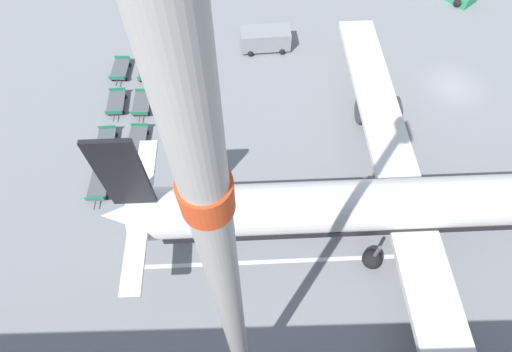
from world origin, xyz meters
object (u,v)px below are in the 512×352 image
at_px(baggage_dolly_row_near_col_b, 116,103).
at_px(baggage_dolly_row_near_col_c, 106,142).
at_px(baggage_dolly_row_near_col_d, 99,185).
at_px(baggage_dolly_row_mid_a_col_d, 132,185).
at_px(baggage_dolly_row_mid_a_col_b, 142,104).
at_px(airplane, 424,205).
at_px(baggage_dolly_row_near_col_a, 120,70).
at_px(baggage_dolly_row_mid_a_col_a, 148,70).
at_px(baggage_dolly_row_mid_a_col_c, 137,139).
at_px(apron_light_mast, 233,320).
at_px(service_van, 265,39).

relative_size(baggage_dolly_row_near_col_b, baggage_dolly_row_near_col_c, 1.00).
xyz_separation_m(baggage_dolly_row_near_col_c, baggage_dolly_row_near_col_d, (4.14, 0.21, 0.00)).
bearing_deg(baggage_dolly_row_mid_a_col_d, baggage_dolly_row_near_col_c, -146.73).
xyz_separation_m(baggage_dolly_row_near_col_c, baggage_dolly_row_mid_a_col_b, (-4.18, 2.42, 0.00)).
distance_m(airplane, baggage_dolly_row_near_col_a, 28.81).
relative_size(airplane, baggage_dolly_row_near_col_a, 12.30).
distance_m(baggage_dolly_row_mid_a_col_a, baggage_dolly_row_mid_a_col_d, 12.55).
distance_m(baggage_dolly_row_mid_a_col_a, baggage_dolly_row_mid_a_col_c, 8.15).
bearing_deg(airplane, baggage_dolly_row_mid_a_col_d, -100.51).
xyz_separation_m(baggage_dolly_row_near_col_d, apron_light_mast, (13.55, 11.04, 14.83)).
bearing_deg(baggage_dolly_row_mid_a_col_d, baggage_dolly_row_near_col_a, -167.16).
bearing_deg(baggage_dolly_row_near_col_d, baggage_dolly_row_near_col_b, -179.56).
distance_m(service_van, baggage_dolly_row_mid_a_col_b, 13.50).
bearing_deg(baggage_dolly_row_near_col_c, baggage_dolly_row_mid_a_col_d, 33.27).
xyz_separation_m(baggage_dolly_row_near_col_b, baggage_dolly_row_mid_a_col_b, (0.16, 2.27, 0.00)).
bearing_deg(baggage_dolly_row_mid_a_col_b, baggage_dolly_row_mid_a_col_d, 2.24).
bearing_deg(apron_light_mast, baggage_dolly_row_near_col_b, -153.25).
xyz_separation_m(service_van, baggage_dolly_row_mid_a_col_b, (7.57, -11.16, -0.66)).
relative_size(baggage_dolly_row_near_col_a, baggage_dolly_row_near_col_c, 1.00).
bearing_deg(baggage_dolly_row_near_col_b, baggage_dolly_row_near_col_a, -175.91).
bearing_deg(baggage_dolly_row_near_col_c, baggage_dolly_row_near_col_a, -178.98).
bearing_deg(baggage_dolly_row_mid_a_col_d, baggage_dolly_row_mid_a_col_a, -178.50).
bearing_deg(airplane, baggage_dolly_row_mid_a_col_c, -111.59).
xyz_separation_m(baggage_dolly_row_near_col_d, baggage_dolly_row_mid_a_col_d, (0.04, 2.53, 0.00)).
bearing_deg(baggage_dolly_row_near_col_c, service_van, 130.88).
distance_m(airplane, baggage_dolly_row_mid_a_col_d, 21.09).
height_order(airplane, apron_light_mast, apron_light_mast).
xyz_separation_m(baggage_dolly_row_near_col_a, baggage_dolly_row_mid_a_col_a, (0.15, 2.57, 0.00)).
height_order(service_van, baggage_dolly_row_near_col_a, service_van).
relative_size(service_van, baggage_dolly_row_near_col_d, 1.40).
bearing_deg(airplane, service_van, -153.81).
relative_size(airplane, baggage_dolly_row_near_col_c, 12.29).
height_order(baggage_dolly_row_near_col_d, baggage_dolly_row_mid_a_col_c, same).
relative_size(baggage_dolly_row_near_col_b, baggage_dolly_row_mid_a_col_b, 1.01).
xyz_separation_m(airplane, baggage_dolly_row_mid_a_col_c, (-8.20, -20.72, -2.91)).
bearing_deg(baggage_dolly_row_mid_a_col_b, baggage_dolly_row_near_col_b, -94.05).
bearing_deg(airplane, apron_light_mast, -51.14).
relative_size(service_van, baggage_dolly_row_mid_a_col_c, 1.40).
relative_size(baggage_dolly_row_near_col_d, apron_light_mast, 0.12).
height_order(airplane, baggage_dolly_row_mid_a_col_c, airplane).
bearing_deg(baggage_dolly_row_mid_a_col_b, apron_light_mast, 22.00).
bearing_deg(baggage_dolly_row_near_col_b, service_van, 118.89).
relative_size(baggage_dolly_row_near_col_d, baggage_dolly_row_mid_a_col_b, 1.00).
bearing_deg(service_van, baggage_dolly_row_mid_a_col_d, -34.21).
xyz_separation_m(baggage_dolly_row_near_col_d, baggage_dolly_row_mid_a_col_a, (-12.50, 2.20, 0.00)).
relative_size(service_van, baggage_dolly_row_near_col_c, 1.39).
height_order(baggage_dolly_row_near_col_a, baggage_dolly_row_near_col_b, same).
bearing_deg(baggage_dolly_row_mid_a_col_a, baggage_dolly_row_near_col_d, -9.99).
relative_size(baggage_dolly_row_near_col_d, baggage_dolly_row_mid_a_col_c, 1.00).
distance_m(service_van, baggage_dolly_row_near_col_b, 15.35).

